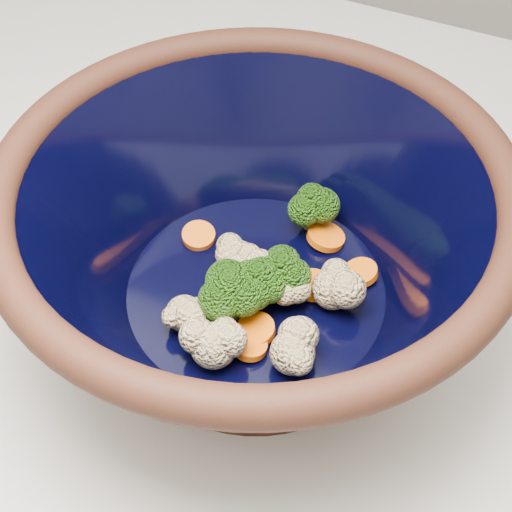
# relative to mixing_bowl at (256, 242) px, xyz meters

# --- Properties ---
(mixing_bowl) EXTENTS (0.45, 0.45, 0.16)m
(mixing_bowl) POSITION_rel_mixing_bowl_xyz_m (0.00, 0.00, 0.00)
(mixing_bowl) COLOR black
(mixing_bowl) RESTS_ON counter
(vegetable_pile) EXTENTS (0.16, 0.19, 0.05)m
(vegetable_pile) POSITION_rel_mixing_bowl_xyz_m (0.01, -0.01, -0.03)
(vegetable_pile) COLOR #608442
(vegetable_pile) RESTS_ON mixing_bowl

